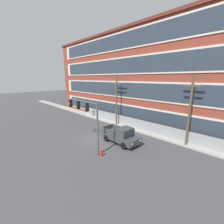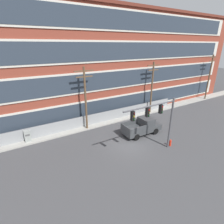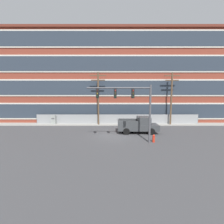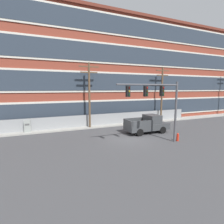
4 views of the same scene
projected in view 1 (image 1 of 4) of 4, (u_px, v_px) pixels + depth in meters
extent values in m
plane|color=#424244|center=(96.00, 139.00, 19.87)|extent=(160.00, 160.00, 0.00)
cube|color=#9E9B93|center=(129.00, 127.00, 24.46)|extent=(80.00, 1.89, 0.16)
cube|color=brown|center=(173.00, 79.00, 24.95)|extent=(52.59, 11.79, 15.38)
cube|color=beige|center=(151.00, 118.00, 22.15)|extent=(48.39, 0.10, 2.77)
cube|color=#2D3844|center=(151.00, 118.00, 22.11)|extent=(46.28, 0.06, 2.31)
cube|color=beige|center=(153.00, 92.00, 21.30)|extent=(48.39, 0.10, 2.77)
cube|color=#2D3844|center=(153.00, 92.00, 21.26)|extent=(46.28, 0.06, 2.31)
cube|color=beige|center=(155.00, 63.00, 20.45)|extent=(48.39, 0.10, 2.77)
cube|color=#2D3844|center=(154.00, 63.00, 20.41)|extent=(46.28, 0.06, 2.31)
cube|color=beige|center=(157.00, 33.00, 19.59)|extent=(48.39, 0.10, 2.77)
cube|color=#2D3844|center=(156.00, 33.00, 19.55)|extent=(46.28, 0.06, 2.31)
cube|color=maroon|center=(177.00, 27.00, 23.20)|extent=(53.09, 12.29, 0.40)
cube|color=gray|center=(133.00, 123.00, 23.90)|extent=(26.22, 0.04, 1.65)
cylinder|color=#4C4C51|center=(86.00, 111.00, 33.09)|extent=(0.06, 0.06, 1.65)
cylinder|color=#4C4C51|center=(133.00, 118.00, 23.71)|extent=(26.22, 0.05, 0.05)
cylinder|color=#4C4C51|center=(98.00, 129.00, 15.04)|extent=(0.20, 0.20, 5.70)
cylinder|color=#4C4C51|center=(80.00, 101.00, 16.63)|extent=(6.16, 0.14, 0.14)
cube|color=black|center=(87.00, 107.00, 15.79)|extent=(0.28, 0.32, 0.90)
cylinder|color=red|center=(86.00, 105.00, 15.61)|extent=(0.04, 0.18, 0.18)
cylinder|color=#503E08|center=(86.00, 107.00, 15.67)|extent=(0.04, 0.18, 0.18)
cylinder|color=#0A4011|center=(86.00, 110.00, 15.73)|extent=(0.04, 0.18, 0.18)
cube|color=black|center=(78.00, 105.00, 16.99)|extent=(0.28, 0.32, 0.90)
cylinder|color=red|center=(77.00, 103.00, 16.81)|extent=(0.04, 0.18, 0.18)
cylinder|color=#503E08|center=(77.00, 105.00, 16.87)|extent=(0.04, 0.18, 0.18)
cylinder|color=#0A4011|center=(77.00, 108.00, 16.93)|extent=(0.04, 0.18, 0.18)
cube|color=black|center=(71.00, 103.00, 18.19)|extent=(0.28, 0.32, 0.90)
cylinder|color=#4B0807|center=(69.00, 101.00, 18.01)|extent=(0.04, 0.18, 0.18)
cylinder|color=gold|center=(69.00, 104.00, 18.07)|extent=(0.04, 0.18, 0.18)
cylinder|color=#0A4011|center=(70.00, 106.00, 18.13)|extent=(0.04, 0.18, 0.18)
cube|color=#383A3D|center=(120.00, 137.00, 18.50)|extent=(5.04, 2.20, 0.70)
cube|color=#383A3D|center=(125.00, 132.00, 17.82)|extent=(1.54, 1.95, 0.95)
cube|color=#283342|center=(129.00, 134.00, 17.27)|extent=(0.10, 1.71, 0.71)
cube|color=#383A3D|center=(119.00, 128.00, 19.82)|extent=(2.50, 0.18, 0.56)
cube|color=#383A3D|center=(108.00, 132.00, 18.52)|extent=(2.50, 0.18, 0.56)
cube|color=#383A3D|center=(107.00, 127.00, 20.12)|extent=(0.15, 2.01, 0.56)
cylinder|color=black|center=(135.00, 141.00, 18.15)|extent=(0.81, 0.28, 0.80)
cylinder|color=black|center=(124.00, 146.00, 16.87)|extent=(0.81, 0.28, 0.80)
cylinder|color=black|center=(117.00, 134.00, 20.29)|extent=(0.81, 0.28, 0.80)
cylinder|color=black|center=(107.00, 138.00, 19.01)|extent=(0.81, 0.28, 0.80)
cube|color=white|center=(140.00, 141.00, 17.16)|extent=(0.07, 0.24, 0.16)
cube|color=white|center=(132.00, 144.00, 16.19)|extent=(0.07, 0.24, 0.16)
cylinder|color=brown|center=(116.00, 101.00, 24.77)|extent=(0.26, 0.26, 8.24)
cube|color=brown|center=(117.00, 79.00, 23.96)|extent=(2.51, 0.14, 0.14)
cube|color=brown|center=(117.00, 83.00, 24.12)|extent=(2.13, 0.14, 0.14)
cylinder|color=brown|center=(189.00, 112.00, 16.87)|extent=(0.26, 0.26, 8.23)
cube|color=brown|center=(193.00, 79.00, 16.07)|extent=(2.38, 0.14, 0.14)
cube|color=brown|center=(193.00, 86.00, 16.23)|extent=(2.02, 0.14, 0.14)
cube|color=#939993|center=(93.00, 113.00, 30.84)|extent=(0.69, 0.51, 1.53)
cube|color=#515151|center=(91.00, 112.00, 30.59)|extent=(0.48, 0.02, 0.20)
cylinder|color=red|center=(101.00, 154.00, 15.32)|extent=(0.24, 0.24, 0.58)
sphere|color=red|center=(101.00, 150.00, 15.23)|extent=(0.22, 0.22, 0.22)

